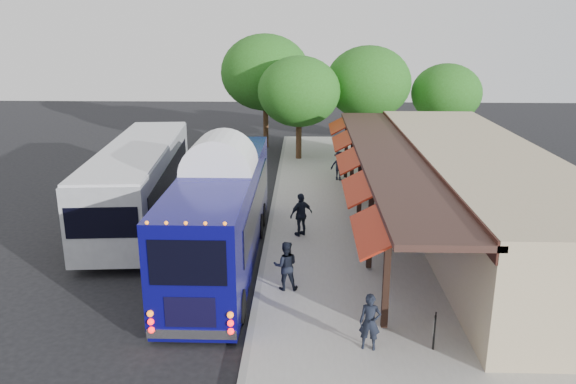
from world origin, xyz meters
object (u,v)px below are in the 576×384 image
(coach_bus, at_px, (221,209))
(sign_board, at_px, (435,327))
(ped_b, at_px, (286,266))
(ped_d, at_px, (339,166))
(ped_a, at_px, (370,322))
(ped_c, at_px, (301,215))
(city_bus, at_px, (140,179))

(coach_bus, bearing_deg, sign_board, -42.71)
(ped_b, height_order, ped_d, ped_b)
(coach_bus, distance_m, ped_a, 7.65)
(ped_a, bearing_deg, coach_bus, 138.03)
(ped_a, distance_m, sign_board, 1.68)
(sign_board, bearing_deg, ped_c, 129.01)
(ped_a, relative_size, ped_c, 0.87)
(ped_a, relative_size, sign_board, 1.57)
(city_bus, relative_size, sign_board, 12.86)
(coach_bus, xyz_separation_m, ped_b, (2.39, -2.52, -1.05))
(ped_d, bearing_deg, city_bus, 61.76)
(city_bus, distance_m, ped_c, 7.47)
(ped_b, bearing_deg, coach_bus, -49.24)
(coach_bus, distance_m, sign_board, 8.79)
(city_bus, distance_m, ped_d, 11.12)
(ped_a, distance_m, ped_b, 4.12)
(ped_d, height_order, sign_board, ped_d)
(ped_b, bearing_deg, ped_d, -103.15)
(ped_a, height_order, ped_c, ped_c)
(ped_c, distance_m, ped_d, 8.74)
(coach_bus, xyz_separation_m, ped_a, (4.70, -5.93, -1.09))
(city_bus, bearing_deg, ped_a, -54.07)
(ped_c, height_order, ped_d, ped_c)
(ped_a, bearing_deg, ped_d, 99.09)
(ped_a, xyz_separation_m, ped_c, (-1.86, 8.21, 0.11))
(coach_bus, relative_size, ped_b, 7.25)
(ped_c, relative_size, sign_board, 1.80)
(ped_a, bearing_deg, city_bus, 140.33)
(ped_a, bearing_deg, ped_c, 112.32)
(city_bus, distance_m, ped_b, 9.68)
(ped_c, height_order, sign_board, ped_c)
(coach_bus, height_order, ped_b, coach_bus)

